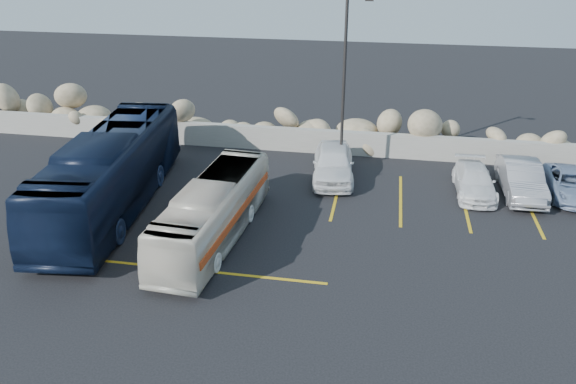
% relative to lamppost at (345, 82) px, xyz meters
% --- Properties ---
extents(ground, '(90.00, 90.00, 0.00)m').
position_rel_lamppost_xyz_m(ground, '(-2.56, -9.50, -4.30)').
color(ground, black).
rests_on(ground, ground).
extents(seawall, '(60.00, 0.40, 1.20)m').
position_rel_lamppost_xyz_m(seawall, '(-2.56, 2.50, -3.70)').
color(seawall, gray).
rests_on(seawall, ground).
extents(riprap_pile, '(54.00, 2.80, 2.60)m').
position_rel_lamppost_xyz_m(riprap_pile, '(-2.56, 3.70, -3.00)').
color(riprap_pile, '#968562').
rests_on(riprap_pile, ground).
extents(parking_lines, '(18.16, 9.36, 0.01)m').
position_rel_lamppost_xyz_m(parking_lines, '(2.09, -3.93, -4.29)').
color(parking_lines, gold).
rests_on(parking_lines, ground).
extents(lamppost, '(1.14, 0.18, 8.00)m').
position_rel_lamppost_xyz_m(lamppost, '(0.00, 0.00, 0.00)').
color(lamppost, '#2C2927').
rests_on(lamppost, ground).
extents(vintage_bus, '(2.39, 8.14, 2.24)m').
position_rel_lamppost_xyz_m(vintage_bus, '(-3.98, -7.06, -3.18)').
color(vintage_bus, silver).
rests_on(vintage_bus, ground).
extents(tour_coach, '(3.84, 11.44, 3.12)m').
position_rel_lamppost_xyz_m(tour_coach, '(-8.76, -5.26, -2.73)').
color(tour_coach, black).
rests_on(tour_coach, ground).
extents(car_a, '(2.27, 4.66, 1.53)m').
position_rel_lamppost_xyz_m(car_a, '(-0.32, -0.77, -3.53)').
color(car_a, white).
rests_on(car_a, ground).
extents(car_b, '(1.55, 4.31, 1.41)m').
position_rel_lamppost_xyz_m(car_b, '(7.74, -1.02, -3.59)').
color(car_b, '#9E9DA1').
rests_on(car_b, ground).
extents(car_c, '(1.66, 3.90, 1.12)m').
position_rel_lamppost_xyz_m(car_c, '(5.81, -1.28, -3.73)').
color(car_c, white).
rests_on(car_c, ground).
extents(car_d, '(1.95, 4.03, 1.11)m').
position_rel_lamppost_xyz_m(car_d, '(9.81, -0.83, -3.74)').
color(car_d, '#7E92B2').
rests_on(car_d, ground).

